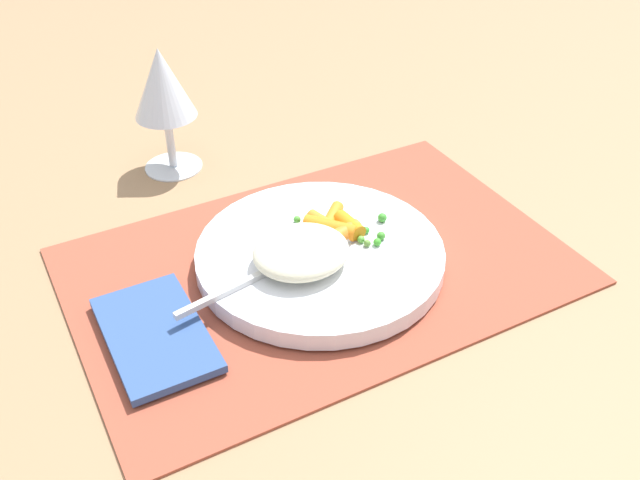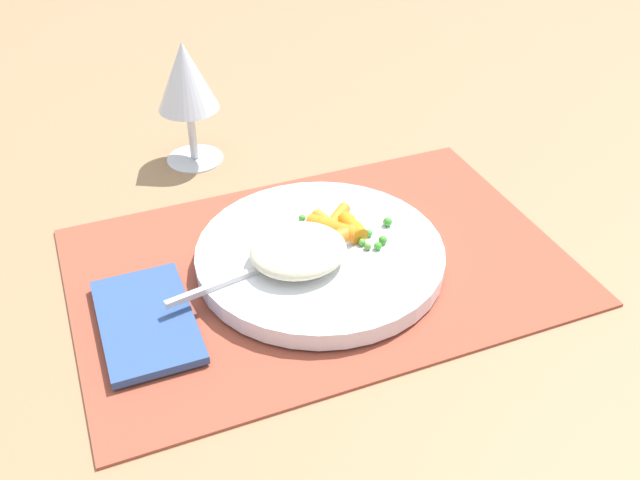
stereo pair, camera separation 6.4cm
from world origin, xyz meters
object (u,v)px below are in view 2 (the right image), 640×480
(wine_glass, at_px, (186,80))
(carrot_portion, at_px, (338,228))
(plate, at_px, (320,255))
(napkin, at_px, (146,320))
(fork, at_px, (288,258))
(rice_mound, at_px, (298,250))

(wine_glass, bearing_deg, carrot_portion, -69.62)
(plate, distance_m, wine_glass, 0.28)
(plate, distance_m, napkin, 0.18)
(plate, distance_m, fork, 0.04)
(plate, height_order, carrot_portion, carrot_portion)
(plate, xyz_separation_m, rice_mound, (-0.03, -0.01, 0.02))
(rice_mound, height_order, napkin, rice_mound)
(rice_mound, relative_size, wine_glass, 0.61)
(carrot_portion, height_order, napkin, carrot_portion)
(plate, bearing_deg, wine_glass, 104.12)
(carrot_portion, bearing_deg, fork, -161.40)
(plate, height_order, napkin, plate)
(plate, relative_size, rice_mound, 2.64)
(carrot_portion, relative_size, fork, 0.33)
(wine_glass, bearing_deg, plate, -75.88)
(napkin, bearing_deg, plate, 7.74)
(rice_mound, bearing_deg, fork, 143.70)
(fork, bearing_deg, rice_mound, -36.30)
(rice_mound, bearing_deg, plate, 25.30)
(plate, bearing_deg, rice_mound, -154.70)
(napkin, bearing_deg, fork, 7.01)
(wine_glass, distance_m, napkin, 0.32)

